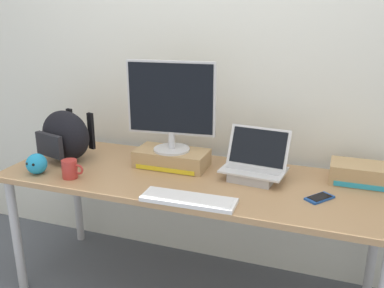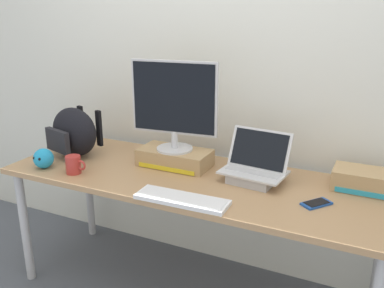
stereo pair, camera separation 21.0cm
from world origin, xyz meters
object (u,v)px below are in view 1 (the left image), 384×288
at_px(open_laptop, 254,169).
at_px(cell_phone, 320,198).
at_px(desktop_monitor, 171,105).
at_px(toner_box_cyan, 363,174).
at_px(external_keyboard, 189,199).
at_px(coffee_mug, 70,169).
at_px(messenger_backpack, 65,136).
at_px(toner_box_yellow, 172,158).
at_px(plush_toy, 37,164).

relative_size(open_laptop, cell_phone, 2.25).
bearing_deg(desktop_monitor, open_laptop, -8.23).
bearing_deg(toner_box_cyan, desktop_monitor, -173.90).
xyz_separation_m(open_laptop, external_keyboard, (-0.22, -0.38, -0.04)).
relative_size(coffee_mug, toner_box_cyan, 0.38).
distance_m(external_keyboard, toner_box_cyan, 0.90).
bearing_deg(open_laptop, external_keyboard, -114.98).
bearing_deg(cell_phone, messenger_backpack, -145.18).
xyz_separation_m(external_keyboard, cell_phone, (0.56, 0.23, -0.01)).
height_order(desktop_monitor, messenger_backpack, desktop_monitor).
bearing_deg(toner_box_cyan, external_keyboard, -146.43).
bearing_deg(open_laptop, toner_box_cyan, 18.99).
xyz_separation_m(coffee_mug, toner_box_cyan, (1.43, 0.44, 0.00)).
relative_size(coffee_mug, cell_phone, 0.81).
xyz_separation_m(toner_box_yellow, coffee_mug, (-0.43, -0.33, 0.00)).
bearing_deg(external_keyboard, coffee_mug, 173.43).
xyz_separation_m(toner_box_yellow, open_laptop, (0.47, -0.02, 0.01)).
xyz_separation_m(toner_box_yellow, plush_toy, (-0.64, -0.34, 0.01)).
height_order(desktop_monitor, plush_toy, desktop_monitor).
distance_m(coffee_mug, plush_toy, 0.20).
bearing_deg(external_keyboard, toner_box_yellow, 120.28).
height_order(external_keyboard, toner_box_cyan, toner_box_cyan).
bearing_deg(plush_toy, coffee_mug, 2.89).
height_order(messenger_backpack, coffee_mug, messenger_backpack).
distance_m(toner_box_yellow, messenger_backpack, 0.64).
height_order(external_keyboard, plush_toy, plush_toy).
height_order(desktop_monitor, toner_box_cyan, desktop_monitor).
xyz_separation_m(external_keyboard, plush_toy, (-0.88, 0.05, 0.04)).
xyz_separation_m(desktop_monitor, plush_toy, (-0.64, -0.34, -0.30)).
relative_size(external_keyboard, coffee_mug, 3.61).
xyz_separation_m(messenger_backpack, coffee_mug, (0.19, -0.24, -0.09)).
bearing_deg(coffee_mug, toner_box_yellow, 37.68).
relative_size(toner_box_yellow, open_laptop, 1.18).
bearing_deg(toner_box_yellow, cell_phone, -11.27).
bearing_deg(desktop_monitor, toner_box_yellow, 92.28).
relative_size(toner_box_yellow, plush_toy, 3.62).
height_order(external_keyboard, messenger_backpack, messenger_backpack).
xyz_separation_m(open_laptop, cell_phone, (0.34, -0.14, -0.05)).
height_order(external_keyboard, cell_phone, external_keyboard).
xyz_separation_m(desktop_monitor, toner_box_cyan, (1.00, 0.11, -0.30)).
bearing_deg(external_keyboard, cell_phone, 21.01).
bearing_deg(external_keyboard, messenger_backpack, 159.67).
relative_size(messenger_backpack, plush_toy, 3.39).
distance_m(open_laptop, plush_toy, 1.15).
relative_size(desktop_monitor, open_laptop, 1.44).
height_order(open_laptop, external_keyboard, open_laptop).
height_order(toner_box_yellow, desktop_monitor, desktop_monitor).
distance_m(messenger_backpack, toner_box_cyan, 1.63).
relative_size(desktop_monitor, toner_box_cyan, 1.54).
bearing_deg(coffee_mug, plush_toy, -177.11).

